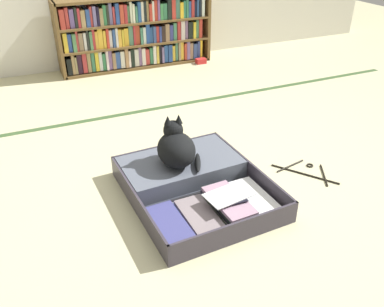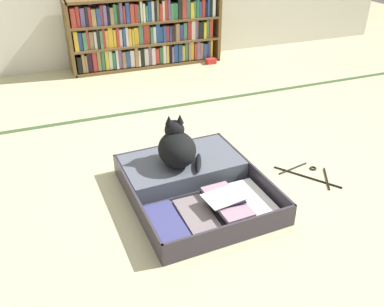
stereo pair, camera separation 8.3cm
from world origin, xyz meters
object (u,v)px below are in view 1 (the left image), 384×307
Objects in this scene: black_cat at (176,148)px; small_red_pouch at (201,61)px; bookshelf at (134,33)px; open_suitcase at (191,182)px; clothes_hanger at (306,171)px.

black_cat reaches higher than small_red_pouch.
bookshelf reaches higher than small_red_pouch.
small_red_pouch is at bearing -17.02° from bookshelf.
small_red_pouch is at bearing 63.61° from open_suitcase.
clothes_hanger is at bearing -16.82° from black_cat.
small_red_pouch is (0.30, 2.12, 0.02)m from clothes_hanger.
clothes_hanger is at bearing -9.30° from open_suitcase.
black_cat is 0.80m from clothes_hanger.
open_suitcase is 2.24m from small_red_pouch.
clothes_hanger is 2.14m from small_red_pouch.
black_cat is at bearing 163.18° from clothes_hanger.
open_suitcase is at bearing -116.39° from small_red_pouch.
open_suitcase reaches higher than small_red_pouch.
bookshelf is 2.13m from black_cat.
small_red_pouch is (1.04, 1.89, -0.20)m from black_cat.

